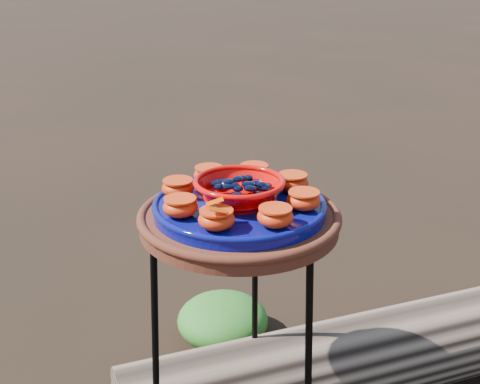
% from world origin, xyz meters
% --- Properties ---
extents(plant_stand, '(0.44, 0.44, 0.70)m').
position_xyz_m(plant_stand, '(0.00, 0.00, 0.35)').
color(plant_stand, black).
rests_on(plant_stand, ground).
extents(terracotta_saucer, '(0.44, 0.44, 0.04)m').
position_xyz_m(terracotta_saucer, '(0.00, 0.00, 0.72)').
color(terracotta_saucer, '#462510').
rests_on(terracotta_saucer, plant_stand).
extents(cobalt_plate, '(0.38, 0.38, 0.03)m').
position_xyz_m(cobalt_plate, '(0.00, 0.00, 0.75)').
color(cobalt_plate, '#07174F').
rests_on(cobalt_plate, terracotta_saucer).
extents(red_bowl, '(0.19, 0.19, 0.05)m').
position_xyz_m(red_bowl, '(0.00, 0.00, 0.79)').
color(red_bowl, '#D00704').
rests_on(red_bowl, cobalt_plate).
extents(glass_gems, '(0.15, 0.15, 0.03)m').
position_xyz_m(glass_gems, '(0.00, 0.00, 0.83)').
color(glass_gems, black).
rests_on(glass_gems, red_bowl).
extents(orange_half_0, '(0.07, 0.07, 0.04)m').
position_xyz_m(orange_half_0, '(-0.02, -0.14, 0.78)').
color(orange_half_0, '#C94311').
rests_on(orange_half_0, cobalt_plate).
extents(orange_half_1, '(0.07, 0.07, 0.04)m').
position_xyz_m(orange_half_1, '(0.10, -0.11, 0.78)').
color(orange_half_1, '#C94311').
rests_on(orange_half_1, cobalt_plate).
extents(orange_half_2, '(0.07, 0.07, 0.04)m').
position_xyz_m(orange_half_2, '(0.14, -0.01, 0.78)').
color(orange_half_2, '#C94311').
rests_on(orange_half_2, cobalt_plate).
extents(orange_half_3, '(0.07, 0.07, 0.04)m').
position_xyz_m(orange_half_3, '(0.11, 0.10, 0.78)').
color(orange_half_3, '#C94311').
rests_on(orange_half_3, cobalt_plate).
extents(orange_half_4, '(0.07, 0.07, 0.04)m').
position_xyz_m(orange_half_4, '(0.01, 0.14, 0.78)').
color(orange_half_4, '#C94311').
rests_on(orange_half_4, cobalt_plate).
extents(orange_half_5, '(0.07, 0.07, 0.04)m').
position_xyz_m(orange_half_5, '(-0.10, 0.11, 0.78)').
color(orange_half_5, '#C94311').
rests_on(orange_half_5, cobalt_plate).
extents(orange_half_6, '(0.07, 0.07, 0.04)m').
position_xyz_m(orange_half_6, '(-0.14, 0.01, 0.78)').
color(orange_half_6, '#C94311').
rests_on(orange_half_6, cobalt_plate).
extents(orange_half_7, '(0.07, 0.07, 0.04)m').
position_xyz_m(orange_half_7, '(-0.11, -0.10, 0.78)').
color(orange_half_7, '#C94311').
rests_on(orange_half_7, cobalt_plate).
extents(butterfly, '(0.09, 0.07, 0.01)m').
position_xyz_m(butterfly, '(-0.02, -0.14, 0.81)').
color(butterfly, '#C03601').
rests_on(butterfly, orange_half_0).
extents(driftwood_log, '(1.42, 1.08, 0.27)m').
position_xyz_m(driftwood_log, '(0.29, 0.34, 0.13)').
color(driftwood_log, black).
rests_on(driftwood_log, ground).
extents(foliage_back, '(0.32, 0.32, 0.16)m').
position_xyz_m(foliage_back, '(-0.18, 0.55, 0.08)').
color(foliage_back, '#276A14').
rests_on(foliage_back, ground).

